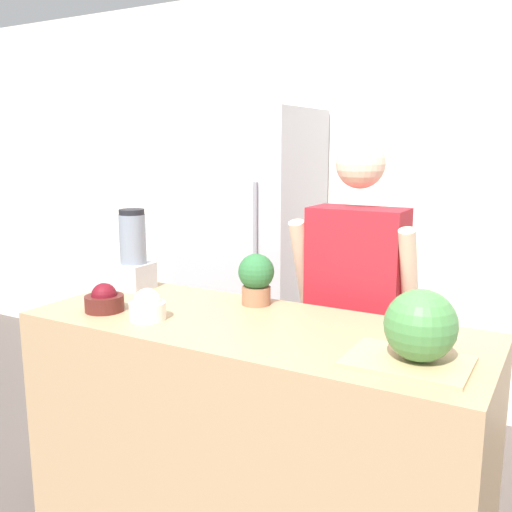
{
  "coord_description": "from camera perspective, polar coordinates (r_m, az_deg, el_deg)",
  "views": [
    {
      "loc": [
        1.02,
        -1.43,
        1.61
      ],
      "look_at": [
        0.0,
        0.38,
        1.21
      ],
      "focal_mm": 40.0,
      "sensor_mm": 36.0,
      "label": 1
    }
  ],
  "objects": [
    {
      "name": "potted_plant",
      "position": [
        2.36,
        0.02,
        -2.17
      ],
      "size": [
        0.15,
        0.15,
        0.21
      ],
      "color": "#996647",
      "rests_on": "counter_island"
    },
    {
      "name": "bowl_cherries",
      "position": [
        2.37,
        -14.93,
        -4.28
      ],
      "size": [
        0.16,
        0.16,
        0.11
      ],
      "color": "#511E19",
      "rests_on": "counter_island"
    },
    {
      "name": "bowl_cream",
      "position": [
        2.22,
        -10.8,
        -5.0
      ],
      "size": [
        0.14,
        0.14,
        0.12
      ],
      "color": "white",
      "rests_on": "counter_island"
    },
    {
      "name": "wall_back",
      "position": [
        3.6,
        13.0,
        5.77
      ],
      "size": [
        8.0,
        0.06,
        2.6
      ],
      "color": "white",
      "rests_on": "ground_plane"
    },
    {
      "name": "refrigerator",
      "position": [
        3.61,
        -0.49,
        -0.17
      ],
      "size": [
        0.75,
        0.68,
        1.82
      ],
      "color": "#B7B7BC",
      "rests_on": "ground_plane"
    },
    {
      "name": "cutting_board",
      "position": [
        1.82,
        14.93,
        -10.17
      ],
      "size": [
        0.37,
        0.27,
        0.01
      ],
      "color": "tan",
      "rests_on": "counter_island"
    },
    {
      "name": "watermelon",
      "position": [
        1.79,
        16.14,
        -6.69
      ],
      "size": [
        0.22,
        0.22,
        0.22
      ],
      "color": "#4C8C47",
      "rests_on": "cutting_board"
    },
    {
      "name": "counter_island",
      "position": [
        2.34,
        -0.43,
        -17.98
      ],
      "size": [
        1.74,
        0.68,
        0.96
      ],
      "color": "tan",
      "rests_on": "ground_plane"
    },
    {
      "name": "person",
      "position": [
        2.62,
        9.87,
        -6.27
      ],
      "size": [
        0.56,
        0.26,
        1.64
      ],
      "color": "#333338",
      "rests_on": "ground_plane"
    },
    {
      "name": "blender",
      "position": [
        2.67,
        -12.17,
        0.22
      ],
      "size": [
        0.15,
        0.15,
        0.37
      ],
      "color": "#B7B7BC",
      "rests_on": "counter_island"
    }
  ]
}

